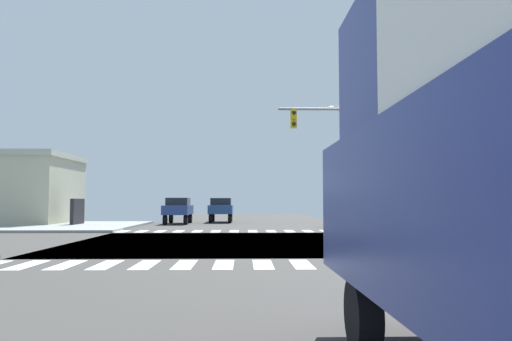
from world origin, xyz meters
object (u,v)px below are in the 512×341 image
at_px(sedan_farside_1, 221,208).
at_px(street_lamp, 347,153).
at_px(traffic_signal_mast, 357,135).
at_px(sedan_queued_3, 178,208).

bearing_deg(sedan_farside_1, street_lamp, 168.73).
bearing_deg(sedan_farside_1, traffic_signal_mast, 122.76).
relative_size(traffic_signal_mast, street_lamp, 0.80).
height_order(traffic_signal_mast, sedan_queued_3, traffic_signal_mast).
distance_m(sedan_farside_1, sedan_queued_3, 3.99).
xyz_separation_m(sedan_farside_1, sedan_queued_3, (-3.00, -2.63, 0.00)).
height_order(street_lamp, sedan_farside_1, street_lamp).
bearing_deg(sedan_queued_3, street_lamp, -176.66).
bearing_deg(traffic_signal_mast, street_lamp, 81.42).
bearing_deg(sedan_queued_3, traffic_signal_mast, 138.41).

